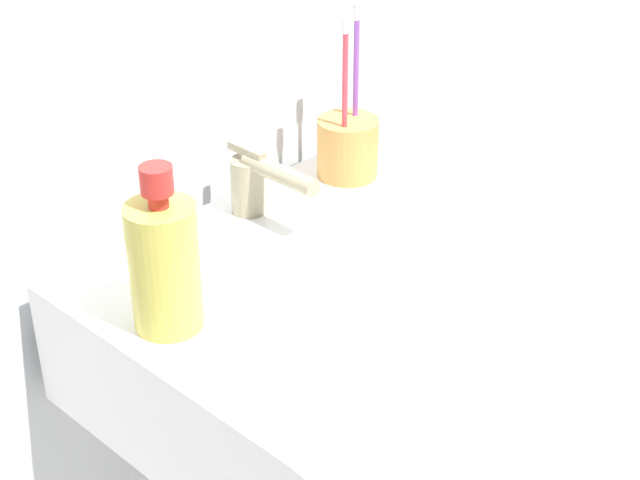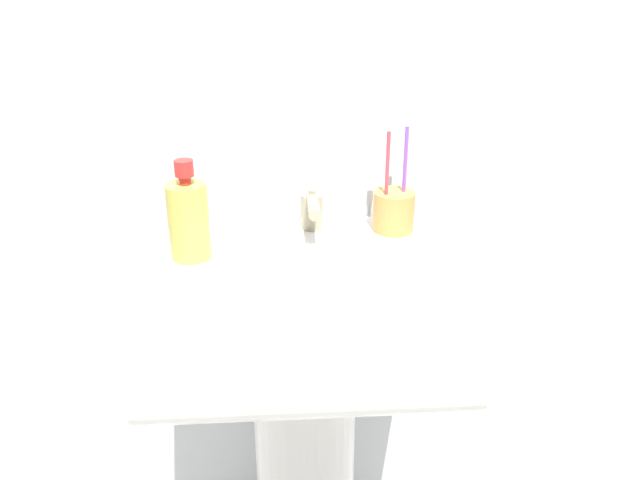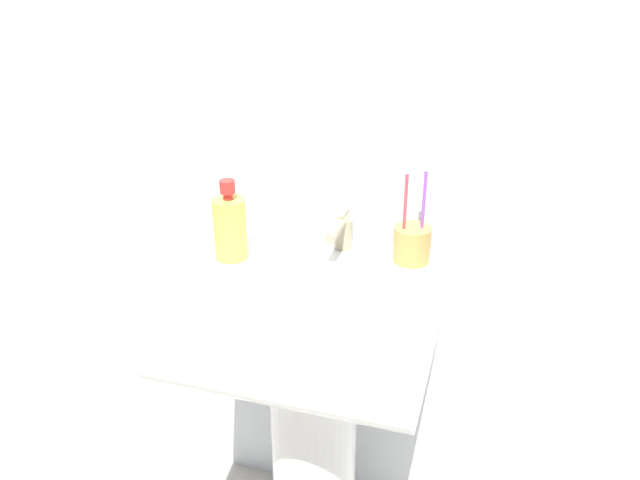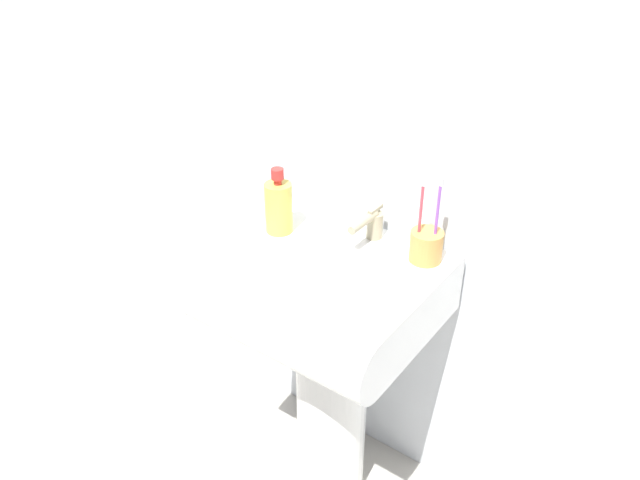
# 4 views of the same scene
# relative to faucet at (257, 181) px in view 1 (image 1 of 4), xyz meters

# --- Properties ---
(sink_basin) EXTENTS (0.51, 0.48, 0.15)m
(sink_basin) POSITION_rel_faucet_xyz_m (-0.02, -0.19, -0.12)
(sink_basin) COLOR white
(sink_basin) RESTS_ON sink_pedestal
(faucet) EXTENTS (0.04, 0.14, 0.09)m
(faucet) POSITION_rel_faucet_xyz_m (0.00, 0.00, 0.00)
(faucet) COLOR tan
(faucet) RESTS_ON sink_basin
(toothbrush_cup) EXTENTS (0.08, 0.08, 0.22)m
(toothbrush_cup) POSITION_rel_faucet_xyz_m (0.16, -0.00, -0.00)
(toothbrush_cup) COLOR #D19347
(toothbrush_cup) RESTS_ON sink_basin
(soap_bottle) EXTENTS (0.07, 0.07, 0.18)m
(soap_bottle) POSITION_rel_faucet_xyz_m (-0.22, -0.10, 0.03)
(soap_bottle) COLOR gold
(soap_bottle) RESTS_ON sink_basin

